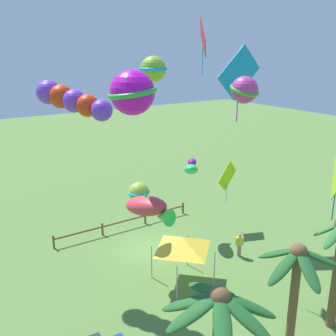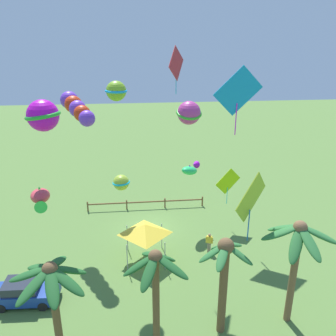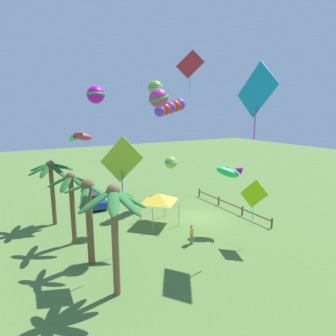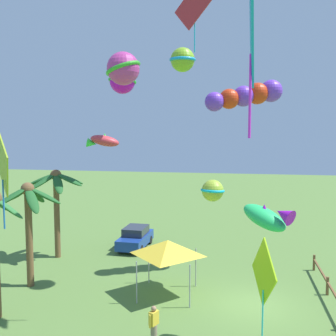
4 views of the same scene
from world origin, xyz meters
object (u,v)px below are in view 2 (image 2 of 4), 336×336
kite_fish_1 (40,197)px  palm_tree_2 (155,275)px  palm_tree_1 (51,286)px  kite_fish_6 (190,170)px  kite_diamond_2 (228,182)px  kite_ball_4 (116,91)px  kite_ball_0 (189,113)px  kite_ball_7 (121,183)px  kite_diamond_10 (238,92)px  kite_diamond_8 (251,199)px  kite_diamond_5 (176,64)px  parked_car_0 (24,292)px  kite_ball_3 (43,115)px  festival_tent (145,229)px  palm_tree_3 (224,268)px  spectator_0 (209,243)px  palm_tree_0 (298,245)px  kite_tube_9 (76,108)px

kite_fish_1 → palm_tree_2: bearing=158.5°
palm_tree_1 → kite_fish_6: bearing=-123.5°
kite_diamond_2 → kite_ball_4: kite_ball_4 is taller
kite_ball_0 → kite_ball_7: (4.33, -3.56, -5.79)m
kite_diamond_10 → kite_diamond_8: bearing=79.5°
kite_diamond_2 → kite_diamond_10: (-0.16, 0.51, 7.41)m
palm_tree_2 → kite_ball_4: kite_ball_4 is taller
kite_ball_4 → kite_diamond_5: (-3.89, -1.07, 1.52)m
kite_fish_1 → kite_ball_7: bearing=-116.8°
kite_diamond_5 → kite_diamond_2: bearing=-150.2°
kite_fish_1 → kite_ball_0: bearing=-154.3°
parked_car_0 → kite_ball_3: bearing=177.5°
kite_ball_0 → kite_ball_3: kite_ball_3 is taller
festival_tent → kite_diamond_8: (-5.53, 5.43, 4.69)m
palm_tree_3 → parked_car_0: 12.28m
parked_car_0 → kite_diamond_8: (-13.03, 1.68, 6.41)m
palm_tree_2 → kite_fish_1: 6.94m
spectator_0 → kite_diamond_2: kite_diamond_2 is taller
kite_ball_3 → kite_ball_7: size_ratio=1.32×
kite_diamond_2 → palm_tree_0: bearing=93.8°
parked_car_0 → festival_tent: 8.56m
kite_diamond_5 → kite_ball_7: kite_diamond_5 is taller
kite_diamond_8 → kite_ball_3: bearing=-8.4°
kite_ball_0 → palm_tree_3: bearing=100.5°
palm_tree_2 → kite_diamond_8: size_ratio=1.38×
palm_tree_1 → kite_ball_3: size_ratio=2.47×
palm_tree_3 → kite_ball_4: 12.27m
palm_tree_3 → kite_fish_6: 11.76m
palm_tree_0 → kite_diamond_5: (5.47, -8.31, 8.63)m
kite_fish_1 → kite_diamond_10: 15.95m
palm_tree_2 → kite_fish_1: kite_fish_1 is taller
palm_tree_1 → kite_ball_7: size_ratio=3.26×
kite_ball_0 → festival_tent: bearing=-27.4°
festival_tent → kite_ball_0: 9.09m
palm_tree_0 → kite_diamond_2: size_ratio=1.99×
palm_tree_3 → parked_car_0: (11.31, -3.39, -3.38)m
palm_tree_1 → kite_diamond_2: (-11.64, -12.58, -0.63)m
palm_tree_3 → kite_tube_9: 15.24m
palm_tree_0 → kite_fish_6: palm_tree_0 is taller
kite_ball_0 → kite_diamond_10: kite_diamond_10 is taller
palm_tree_0 → parked_car_0: bearing=-11.0°
kite_ball_7 → palm_tree_3: bearing=120.2°
parked_car_0 → kite_fish_6: bearing=-144.0°
kite_fish_6 → kite_diamond_10: size_ratio=0.43×
kite_ball_3 → palm_tree_3: bearing=159.7°
parked_car_0 → kite_diamond_10: kite_diamond_10 is taller
kite_ball_3 → kite_ball_4: bearing=-129.0°
palm_tree_3 → parked_car_0: size_ratio=1.47×
kite_ball_4 → kite_fish_6: (-5.50, -4.06, -6.98)m
kite_ball_0 → kite_ball_7: bearing=-39.4°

